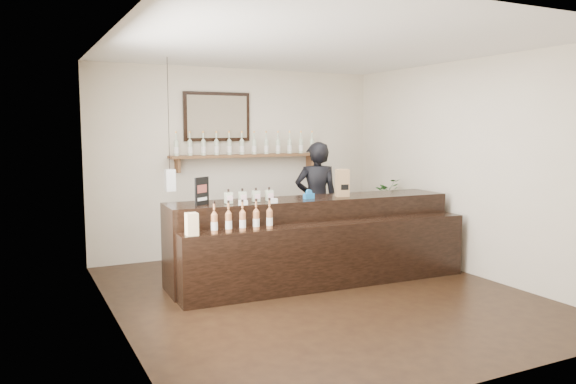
# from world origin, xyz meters

# --- Properties ---
(ground) EXTENTS (5.00, 5.00, 0.00)m
(ground) POSITION_xyz_m (0.00, 0.00, 0.00)
(ground) COLOR black
(ground) RESTS_ON ground
(room_shell) EXTENTS (5.00, 5.00, 5.00)m
(room_shell) POSITION_xyz_m (0.00, 0.00, 1.70)
(room_shell) COLOR beige
(room_shell) RESTS_ON ground
(back_wall_decor) EXTENTS (2.66, 0.96, 1.69)m
(back_wall_decor) POSITION_xyz_m (-0.15, 2.37, 1.76)
(back_wall_decor) COLOR brown
(back_wall_decor) RESTS_ON ground
(counter) EXTENTS (3.73, 1.12, 1.21)m
(counter) POSITION_xyz_m (0.28, 0.56, 0.49)
(counter) COLOR black
(counter) RESTS_ON ground
(promo_sign) EXTENTS (0.20, 0.14, 0.32)m
(promo_sign) POSITION_xyz_m (-1.17, 0.69, 1.19)
(promo_sign) COLOR black
(promo_sign) RESTS_ON counter
(paper_bag) EXTENTS (0.19, 0.16, 0.36)m
(paper_bag) POSITION_xyz_m (0.69, 0.64, 1.21)
(paper_bag) COLOR #A37C4E
(paper_bag) RESTS_ON counter
(tape_dispenser) EXTENTS (0.15, 0.08, 0.12)m
(tape_dispenser) POSITION_xyz_m (0.20, 0.63, 1.08)
(tape_dispenser) COLOR #1A6EB8
(tape_dispenser) RESTS_ON counter
(side_cabinet) EXTENTS (0.44, 0.55, 0.73)m
(side_cabinet) POSITION_xyz_m (2.00, 1.46, 0.37)
(side_cabinet) COLOR brown
(side_cabinet) RESTS_ON ground
(potted_plant) EXTENTS (0.41, 0.37, 0.42)m
(potted_plant) POSITION_xyz_m (2.00, 1.46, 0.94)
(potted_plant) COLOR #2B5F26
(potted_plant) RESTS_ON side_cabinet
(shopkeeper) EXTENTS (0.82, 0.66, 1.94)m
(shopkeeper) POSITION_xyz_m (0.82, 1.55, 0.97)
(shopkeeper) COLOR black
(shopkeeper) RESTS_ON ground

